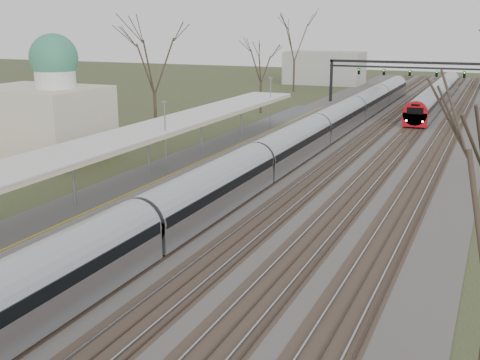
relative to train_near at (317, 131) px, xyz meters
The scene contains 8 objects.
track_bed 4.07m from the train_near, 43.64° to the left, with size 24.00×160.00×0.22m.
platform 16.27m from the train_near, 113.78° to the right, with size 3.50×69.00×1.00m, color #9E9B93.
canopy 20.60m from the train_near, 108.68° to the right, with size 4.10×50.00×3.11m.
dome_building 24.09m from the train_near, 143.22° to the right, with size 10.00×8.00×10.30m.
signal_gantry 32.92m from the train_near, 85.11° to the left, with size 21.00×0.59×6.08m.
tree_west_far 16.49m from the train_near, 163.25° to the right, with size 5.50×5.50×11.33m.
train_near is the anchor object (origin of this frame).
train_far 35.95m from the train_near, 78.77° to the left, with size 2.62×45.21×3.05m.
Camera 1 is at (12.70, -0.46, 11.01)m, focal length 45.00 mm.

